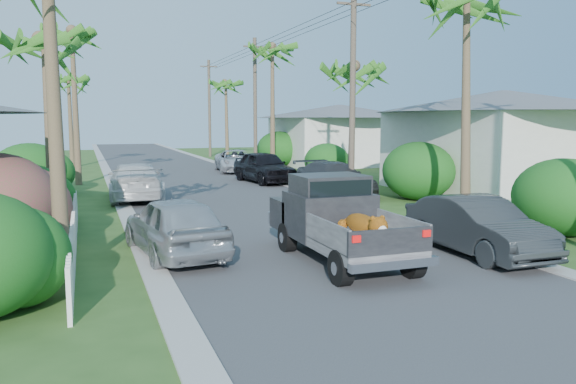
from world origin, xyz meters
name	(u,v)px	position (x,y,z in m)	size (l,w,h in m)	color
ground	(388,290)	(0.00, 0.00, 0.00)	(120.00, 120.00, 0.00)	#2F4E1D
road	(183,176)	(0.00, 25.00, 0.01)	(8.00, 100.00, 0.02)	#38383A
curb_left	(110,178)	(-4.30, 25.00, 0.03)	(0.60, 100.00, 0.06)	#A5A39E
curb_right	(250,173)	(4.30, 25.00, 0.03)	(0.60, 100.00, 0.06)	#A5A39E
pickup_truck	(334,218)	(0.06, 2.78, 1.01)	(1.98, 5.12, 2.06)	black
parked_car_rn	(477,227)	(3.60, 1.86, 0.73)	(1.54, 4.42, 1.46)	#292C2D
parked_car_rm	(335,179)	(5.00, 13.49, 0.75)	(2.10, 5.17, 1.50)	#323337
parked_car_rf	(264,167)	(3.60, 19.69, 0.86)	(2.02, 5.03, 1.71)	black
parked_car_rd	(236,161)	(3.77, 26.47, 0.72)	(2.38, 5.16, 1.43)	silver
parked_car_ln	(175,226)	(-3.60, 4.40, 0.76)	(1.80, 4.48, 1.52)	#A8ABAF
parked_car_lf	(135,182)	(-3.66, 15.07, 0.79)	(2.21, 5.44, 1.58)	silver
palm_l_b	(44,41)	(-6.80, 12.00, 6.15)	(4.40, 4.40, 7.40)	brown
palm_l_c	(72,32)	(-6.00, 22.00, 7.91)	(4.40, 4.40, 9.20)	brown
palm_l_d	(68,78)	(-6.50, 34.00, 6.44)	(4.40, 4.40, 7.70)	brown
palm_r_b	(353,67)	(6.60, 15.00, 5.95)	(4.40, 4.40, 7.20)	brown
palm_r_c	(272,48)	(6.20, 26.00, 8.11)	(4.40, 4.40, 9.40)	brown
palm_r_d	(226,83)	(6.50, 40.00, 6.74)	(4.40, 4.40, 8.00)	brown
shrub_l_c	(29,196)	(-7.40, 10.00, 1.00)	(2.40, 2.64, 2.00)	#1C4E16
shrub_l_d	(30,170)	(-8.00, 18.00, 1.20)	(3.20, 3.52, 2.40)	#1C4E16
shrub_r_a	(564,197)	(7.60, 3.00, 1.15)	(2.80, 3.08, 2.30)	#1C4E16
shrub_r_b	(418,171)	(7.80, 11.00, 1.25)	(3.00, 3.30, 2.50)	#1C4E16
shrub_r_c	(327,161)	(7.50, 20.00, 1.05)	(2.60, 2.86, 2.10)	#1C4E16
shrub_r_d	(279,149)	(8.00, 30.00, 1.30)	(3.20, 3.52, 2.60)	#1C4E16
picket_fence	(74,234)	(-6.00, 5.50, 0.50)	(0.10, 11.00, 1.00)	white
house_right_near	(501,145)	(13.00, 12.00, 2.22)	(8.00, 9.00, 4.80)	silver
house_right_far	(340,137)	(13.00, 30.00, 2.12)	(9.00, 8.00, 4.60)	silver
utility_pole_b	(353,93)	(5.60, 13.00, 4.60)	(1.60, 0.26, 9.00)	brown
utility_pole_c	(255,103)	(5.60, 28.00, 4.60)	(1.60, 0.26, 9.00)	brown
utility_pole_d	(209,108)	(5.60, 43.00, 4.60)	(1.60, 0.26, 9.00)	brown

